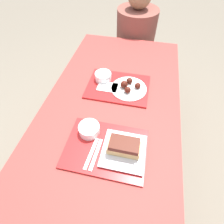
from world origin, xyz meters
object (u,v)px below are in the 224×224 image
at_px(tray_near, 106,148).
at_px(bowl_coleslaw_far, 103,76).
at_px(tray_far, 118,87).
at_px(bowl_coleslaw_near, 89,129).
at_px(wings_plate_far, 129,87).
at_px(brisket_sandwich_plate, 124,149).
at_px(person_seated_across, 136,30).

bearing_deg(tray_near, bowl_coleslaw_far, 105.32).
height_order(tray_near, bowl_coleslaw_far, bowl_coleslaw_far).
bearing_deg(tray_far, tray_near, -86.80).
relative_size(bowl_coleslaw_near, wings_plate_far, 0.48).
bearing_deg(bowl_coleslaw_near, brisket_sandwich_plate, -21.08).
height_order(tray_near, person_seated_across, person_seated_across).
relative_size(brisket_sandwich_plate, wings_plate_far, 0.91).
bearing_deg(person_seated_across, bowl_coleslaw_far, -98.74).
relative_size(tray_far, person_seated_across, 0.60).
xyz_separation_m(tray_far, bowl_coleslaw_far, (-0.11, 0.04, 0.03)).
xyz_separation_m(bowl_coleslaw_far, wings_plate_far, (0.18, -0.06, -0.01)).
relative_size(tray_near, person_seated_across, 0.60).
relative_size(tray_near, tray_far, 1.00).
bearing_deg(bowl_coleslaw_far, brisket_sandwich_plate, -65.68).
distance_m(bowl_coleslaw_near, person_seated_across, 1.25).
bearing_deg(bowl_coleslaw_far, tray_near, -74.68).
xyz_separation_m(tray_near, bowl_coleslaw_near, (-0.10, 0.07, 0.03)).
bearing_deg(bowl_coleslaw_far, wings_plate_far, -16.68).
relative_size(tray_far, brisket_sandwich_plate, 1.94).
xyz_separation_m(tray_near, brisket_sandwich_plate, (0.09, -0.00, 0.04)).
bearing_deg(tray_far, brisket_sandwich_plate, -75.80).
bearing_deg(brisket_sandwich_plate, bowl_coleslaw_far, 114.32).
relative_size(wings_plate_far, person_seated_across, 0.34).
bearing_deg(wings_plate_far, bowl_coleslaw_far, 163.32).
xyz_separation_m(brisket_sandwich_plate, person_seated_across, (-0.10, 1.32, -0.07)).
height_order(bowl_coleslaw_far, wings_plate_far, wings_plate_far).
bearing_deg(tray_far, wings_plate_far, -8.44).
relative_size(tray_near, bowl_coleslaw_near, 3.71).
height_order(tray_far, bowl_coleslaw_far, bowl_coleslaw_far).
xyz_separation_m(tray_near, person_seated_across, (-0.01, 1.32, -0.03)).
height_order(tray_far, person_seated_across, person_seated_across).
distance_m(tray_far, bowl_coleslaw_far, 0.12).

